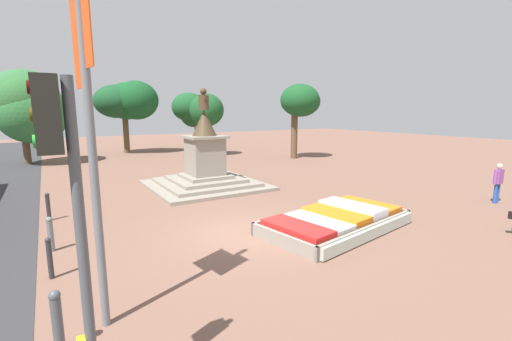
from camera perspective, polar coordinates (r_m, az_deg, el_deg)
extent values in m
plane|color=brown|center=(10.85, -2.21, -10.34)|extent=(94.43, 94.43, 0.00)
cube|color=#38281C|center=(11.46, 13.05, -8.49)|extent=(5.09, 3.10, 0.37)
cube|color=gray|center=(10.83, 18.38, -9.74)|extent=(4.92, 0.91, 0.41)
cube|color=gray|center=(12.18, 8.36, -7.14)|extent=(4.92, 0.91, 0.41)
cube|color=gray|center=(9.69, 4.35, -11.58)|extent=(0.52, 2.54, 0.41)
cube|color=gray|center=(13.43, 19.24, -5.98)|extent=(0.52, 2.54, 0.41)
cube|color=red|center=(10.02, 6.85, -9.40)|extent=(1.25, 2.27, 0.16)
cube|color=white|center=(10.69, 10.18, -8.37)|extent=(1.25, 2.27, 0.11)
cube|color=orange|center=(11.38, 13.11, -7.15)|extent=(1.25, 2.27, 0.19)
cube|color=white|center=(12.10, 15.69, -6.05)|extent=(1.25, 2.27, 0.27)
cube|color=orange|center=(12.86, 17.94, -5.47)|extent=(1.25, 2.27, 0.16)
cube|color=#B2BCAD|center=(10.81, 18.61, -9.80)|extent=(4.69, 0.97, 0.33)
cube|color=gray|center=(17.35, -8.37, -2.43)|extent=(5.32, 5.32, 0.16)
cube|color=gray|center=(17.32, -8.38, -1.92)|extent=(4.27, 4.27, 0.16)
cube|color=gray|center=(17.29, -8.39, -1.41)|extent=(3.22, 3.22, 0.16)
cube|color=gray|center=(17.26, -8.40, -0.90)|extent=(2.18, 2.18, 0.16)
cube|color=gray|center=(17.11, -8.49, 2.34)|extent=(1.58, 1.58, 1.81)
cube|color=gray|center=(17.01, -8.57, 5.56)|extent=(1.86, 1.86, 0.12)
cone|color=#473823|center=(16.97, -8.63, 7.85)|extent=(1.18, 1.18, 1.24)
cylinder|color=#473823|center=(16.97, -8.72, 11.16)|extent=(0.51, 0.51, 0.72)
sphere|color=#473823|center=(16.99, -8.76, 12.90)|extent=(0.32, 0.32, 0.32)
cylinder|color=#473823|center=(16.67, -8.37, 11.68)|extent=(0.14, 0.61, 0.48)
cylinder|color=#4C5156|center=(4.43, -26.77, -13.71)|extent=(0.12, 0.12, 4.11)
cube|color=black|center=(4.09, -31.40, 7.94)|extent=(0.25, 0.29, 0.80)
cylinder|color=#4B0808|center=(4.11, -33.65, 11.47)|extent=(0.04, 0.14, 0.14)
cylinder|color=#543E08|center=(4.10, -33.29, 7.76)|extent=(0.04, 0.14, 0.14)
cylinder|color=green|center=(4.11, -32.94, 4.06)|extent=(0.04, 0.14, 0.14)
cylinder|color=slate|center=(6.15, -25.79, 5.02)|extent=(0.14, 0.14, 6.66)
cube|color=#D84C19|center=(6.58, -27.74, 19.81)|extent=(0.10, 0.53, 1.77)
cube|color=#D84C19|center=(6.07, -26.57, 23.30)|extent=(0.08, 0.39, 1.72)
cylinder|color=#264CA5|center=(17.13, 35.03, -3.17)|extent=(0.13, 0.13, 0.82)
cylinder|color=#264CA5|center=(17.29, 35.29, -3.09)|extent=(0.13, 0.13, 0.82)
cube|color=#8C4C99|center=(17.09, 35.40, -0.82)|extent=(0.39, 0.23, 0.58)
cylinder|color=#8C4C99|center=(16.87, 35.04, -1.00)|extent=(0.09, 0.09, 0.56)
cylinder|color=#8C4C99|center=(17.31, 35.72, -0.84)|extent=(0.09, 0.09, 0.56)
sphere|color=beige|center=(17.02, 35.54, 0.60)|extent=(0.21, 0.21, 0.21)
cylinder|color=#4C5156|center=(6.57, -30.15, -21.52)|extent=(0.16, 0.16, 0.93)
sphere|color=#4C5156|center=(6.33, -30.57, -17.51)|extent=(0.17, 0.17, 0.17)
cylinder|color=#2D2D33|center=(9.20, -31.11, -12.68)|extent=(0.11, 0.11, 0.88)
sphere|color=#2D2D33|center=(9.04, -31.38, -9.89)|extent=(0.12, 0.12, 0.12)
cylinder|color=slate|center=(10.89, -31.01, -9.38)|extent=(0.15, 0.15, 0.84)
sphere|color=slate|center=(10.76, -31.23, -7.04)|extent=(0.16, 0.16, 0.16)
cylinder|color=#2D2D33|center=(13.87, -31.31, -5.40)|extent=(0.13, 0.13, 0.87)
sphere|color=#2D2D33|center=(13.77, -31.49, -3.49)|extent=(0.14, 0.14, 0.14)
cylinder|color=brown|center=(33.05, -20.82, 5.67)|extent=(0.49, 0.49, 3.38)
ellipsoid|color=#194826|center=(32.60, -22.23, 10.61)|extent=(3.79, 3.72, 2.86)
ellipsoid|color=#164B22|center=(32.28, -19.35, 10.99)|extent=(3.81, 3.71, 3.36)
ellipsoid|color=#174C24|center=(32.78, -20.75, 10.77)|extent=(3.52, 3.75, 3.23)
cylinder|color=#4C3823|center=(35.55, -9.82, 5.71)|extent=(0.44, 0.44, 2.49)
ellipsoid|color=#1A4F27|center=(35.59, -11.14, 10.34)|extent=(3.39, 3.44, 2.85)
ellipsoid|color=#1A4922|center=(36.05, -10.39, 9.20)|extent=(2.71, 2.71, 2.60)
cylinder|color=brown|center=(29.52, -33.90, 3.04)|extent=(0.47, 0.47, 2.18)
ellipsoid|color=#2E6736|center=(29.04, -34.12, 10.00)|extent=(4.43, 4.35, 3.84)
ellipsoid|color=#2F6A32|center=(28.63, -33.99, 9.67)|extent=(4.14, 3.89, 3.84)
ellipsoid|color=#2E6E35|center=(28.64, -33.25, 8.11)|extent=(4.58, 4.28, 4.33)
cylinder|color=#4C3823|center=(29.56, -9.64, 4.92)|extent=(0.41, 0.41, 2.52)
ellipsoid|color=#1A4E23|center=(29.16, -8.22, 9.94)|extent=(2.86, 2.76, 2.70)
ellipsoid|color=#1B4A27|center=(29.33, -8.43, 10.19)|extent=(2.38, 2.07, 2.05)
cylinder|color=brown|center=(27.59, 6.38, 5.66)|extent=(0.52, 0.52, 3.49)
ellipsoid|color=#1A4925|center=(27.56, 7.47, 11.31)|extent=(3.07, 3.03, 2.34)
ellipsoid|color=#184E23|center=(27.42, 7.33, 11.54)|extent=(3.07, 3.05, 2.51)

